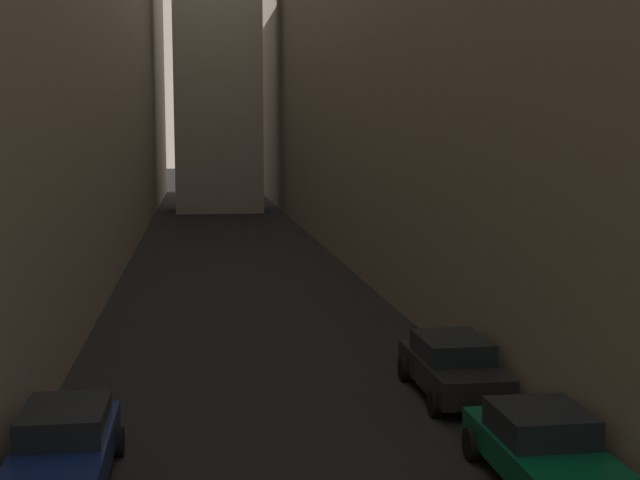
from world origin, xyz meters
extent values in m
plane|color=black|center=(0.00, 48.00, 0.00)|extent=(264.00, 264.00, 0.00)
cube|color=#756B5B|center=(11.29, 50.00, 12.75)|extent=(11.59, 108.00, 25.49)
cube|color=navy|center=(-4.40, 17.53, 0.63)|extent=(1.67, 4.23, 0.65)
cube|color=black|center=(-4.40, 17.71, 1.22)|extent=(1.53, 2.04, 0.54)
cylinder|color=black|center=(-5.23, 18.97, 0.30)|extent=(0.22, 0.61, 0.61)
cylinder|color=black|center=(-3.57, 18.97, 0.30)|extent=(0.22, 0.61, 0.61)
cube|color=#05472D|center=(4.40, 16.33, 0.62)|extent=(1.78, 4.05, 0.57)
cube|color=black|center=(4.40, 16.43, 1.18)|extent=(1.64, 1.82, 0.55)
cylinder|color=black|center=(3.51, 17.71, 0.33)|extent=(0.22, 0.66, 0.66)
cylinder|color=black|center=(5.29, 17.71, 0.33)|extent=(0.22, 0.66, 0.66)
cube|color=black|center=(4.40, 21.87, 0.64)|extent=(1.79, 4.31, 0.66)
cube|color=black|center=(4.40, 21.99, 1.23)|extent=(1.64, 2.18, 0.52)
cylinder|color=black|center=(3.51, 23.34, 0.31)|extent=(0.22, 0.62, 0.62)
cylinder|color=black|center=(5.29, 23.34, 0.31)|extent=(0.22, 0.62, 0.62)
cylinder|color=black|center=(3.51, 20.41, 0.31)|extent=(0.22, 0.62, 0.62)
cylinder|color=black|center=(5.29, 20.41, 0.31)|extent=(0.22, 0.62, 0.62)
camera|label=1|loc=(-1.87, 1.96, 6.47)|focal=47.40mm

